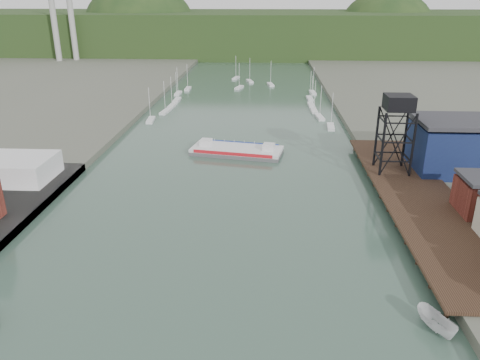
# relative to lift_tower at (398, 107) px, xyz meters

# --- Properties ---
(east_pier) EXTENTS (14.00, 70.00, 2.45)m
(east_pier) POSITION_rel_lift_tower_xyz_m (2.00, -13.00, -13.75)
(east_pier) COLOR black
(east_pier) RESTS_ON ground
(white_shed) EXTENTS (18.00, 12.00, 4.50)m
(white_shed) POSITION_rel_lift_tower_xyz_m (-79.00, -8.00, -11.80)
(white_shed) COLOR silver
(white_shed) RESTS_ON west_quay
(lift_tower) EXTENTS (6.50, 6.50, 16.00)m
(lift_tower) POSITION_rel_lift_tower_xyz_m (0.00, 0.00, 0.00)
(lift_tower) COLOR black
(lift_tower) RESTS_ON east_pier
(blue_shed) EXTENTS (20.50, 14.50, 11.30)m
(blue_shed) POSITION_rel_lift_tower_xyz_m (15.00, 2.00, -8.59)
(blue_shed) COLOR #0C0E38
(blue_shed) RESTS_ON east_land
(marina_sailboats) EXTENTS (57.71, 92.65, 0.90)m
(marina_sailboats) POSITION_rel_lift_tower_xyz_m (-34.92, 80.46, -15.30)
(marina_sailboats) COLOR silver
(marina_sailboats) RESTS_ON ground
(smokestacks) EXTENTS (11.20, 8.20, 60.00)m
(smokestacks) POSITION_rel_lift_tower_xyz_m (-141.00, 174.50, 14.35)
(smokestacks) COLOR #9D9D98
(smokestacks) RESTS_ON ground
(distant_hills) EXTENTS (500.00, 120.00, 80.00)m
(distant_hills) POSITION_rel_lift_tower_xyz_m (-38.98, 243.35, -5.27)
(distant_hills) COLOR #1B3316
(distant_hills) RESTS_ON ground
(chain_ferry) EXTENTS (23.35, 12.73, 3.18)m
(chain_ferry) POSITION_rel_lift_tower_xyz_m (-33.68, 15.48, -14.73)
(chain_ferry) COLOR #525154
(chain_ferry) RESTS_ON ground
(motorboat) EXTENTS (4.46, 6.50, 2.35)m
(motorboat) POSITION_rel_lift_tower_xyz_m (-6.23, -48.79, -14.47)
(motorboat) COLOR silver
(motorboat) RESTS_ON ground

